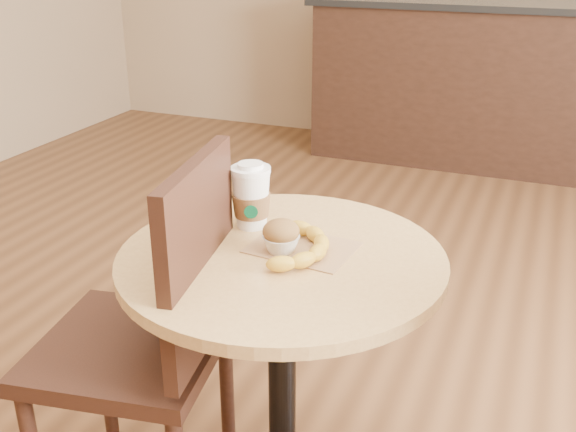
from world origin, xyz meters
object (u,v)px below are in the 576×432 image
(cafe_table, at_px, (282,325))
(banana, at_px, (302,247))
(muffin, at_px, (281,236))
(coffee_cup, at_px, (251,198))
(chair_left, at_px, (154,334))

(cafe_table, relative_size, banana, 2.90)
(cafe_table, height_order, muffin, muffin)
(banana, bearing_deg, coffee_cup, 145.32)
(coffee_cup, height_order, banana, coffee_cup)
(coffee_cup, bearing_deg, cafe_table, -66.19)
(muffin, xyz_separation_m, banana, (0.05, 0.01, -0.02))
(chair_left, distance_m, banana, 0.42)
(cafe_table, xyz_separation_m, banana, (0.05, 0.01, 0.21))
(chair_left, bearing_deg, cafe_table, 106.43)
(muffin, relative_size, banana, 0.33)
(chair_left, relative_size, banana, 3.74)
(chair_left, bearing_deg, muffin, 107.90)
(coffee_cup, bearing_deg, chair_left, -143.91)
(chair_left, height_order, muffin, chair_left)
(chair_left, relative_size, coffee_cup, 5.90)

